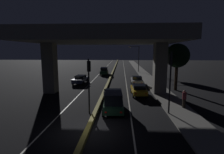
% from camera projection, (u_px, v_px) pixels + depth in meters
% --- Properties ---
extents(ground_plane, '(200.00, 200.00, 0.00)m').
position_uv_depth(ground_plane, '(89.00, 130.00, 12.68)').
color(ground_plane, black).
extents(lane_line_left_inner, '(0.12, 126.00, 0.00)m').
position_uv_depth(lane_line_left_inner, '(101.00, 72.00, 47.43)').
color(lane_line_left_inner, beige).
rests_on(lane_line_left_inner, ground_plane).
extents(lane_line_right_inner, '(0.12, 126.00, 0.00)m').
position_uv_depth(lane_line_right_inner, '(125.00, 72.00, 47.08)').
color(lane_line_right_inner, beige).
rests_on(lane_line_right_inner, ground_plane).
extents(median_divider, '(0.36, 126.00, 0.30)m').
position_uv_depth(median_divider, '(113.00, 72.00, 47.23)').
color(median_divider, olive).
rests_on(median_divider, ground_plane).
extents(sidewalk_right, '(2.71, 126.00, 0.14)m').
position_uv_depth(sidewalk_right, '(146.00, 76.00, 39.90)').
color(sidewalk_right, slate).
rests_on(sidewalk_right, ground_plane).
extents(elevated_overpass, '(19.14, 13.44, 9.13)m').
position_uv_depth(elevated_overpass, '(104.00, 40.00, 22.92)').
color(elevated_overpass, slate).
rests_on(elevated_overpass, ground_plane).
extents(traffic_light_left_of_median, '(0.30, 0.49, 5.01)m').
position_uv_depth(traffic_light_left_of_median, '(89.00, 76.00, 15.76)').
color(traffic_light_left_of_median, black).
rests_on(traffic_light_left_of_median, ground_plane).
extents(traffic_light_right_of_median, '(0.30, 0.49, 5.66)m').
position_uv_depth(traffic_light_right_of_median, '(170.00, 72.00, 15.30)').
color(traffic_light_right_of_median, black).
rests_on(traffic_light_right_of_median, ground_plane).
extents(street_lamp, '(2.86, 0.32, 7.02)m').
position_uv_depth(street_lamp, '(137.00, 56.00, 46.85)').
color(street_lamp, '#2D2D30').
rests_on(street_lamp, ground_plane).
extents(car_dark_green_lead, '(2.14, 4.37, 1.88)m').
position_uv_depth(car_dark_green_lead, '(113.00, 101.00, 16.59)').
color(car_dark_green_lead, black).
rests_on(car_dark_green_lead, ground_plane).
extents(car_taxi_yellow_second, '(2.05, 4.17, 1.39)m').
position_uv_depth(car_taxi_yellow_second, '(139.00, 89.00, 22.76)').
color(car_taxi_yellow_second, gold).
rests_on(car_taxi_yellow_second, ground_plane).
extents(car_white_third, '(1.98, 4.02, 1.44)m').
position_uv_depth(car_white_third, '(137.00, 80.00, 29.76)').
color(car_white_third, silver).
rests_on(car_white_third, ground_plane).
extents(car_dark_blue_lead_oncoming, '(2.12, 4.64, 1.43)m').
position_uv_depth(car_dark_blue_lead_oncoming, '(80.00, 79.00, 30.91)').
color(car_dark_blue_lead_oncoming, '#141938').
rests_on(car_dark_blue_lead_oncoming, ground_plane).
extents(car_dark_green_second_oncoming, '(2.15, 4.86, 1.77)m').
position_uv_depth(car_dark_green_second_oncoming, '(104.00, 71.00, 42.51)').
color(car_dark_green_second_oncoming, black).
rests_on(car_dark_green_second_oncoming, ground_plane).
extents(motorcycle_black_filtering_near, '(0.33, 1.84, 1.52)m').
position_uv_depth(motorcycle_black_filtering_near, '(105.00, 97.00, 19.52)').
color(motorcycle_black_filtering_near, black).
rests_on(motorcycle_black_filtering_near, ground_plane).
extents(pedestrian_on_sidewalk, '(0.39, 0.39, 1.78)m').
position_uv_depth(pedestrian_on_sidewalk, '(184.00, 99.00, 17.22)').
color(pedestrian_on_sidewalk, '#2D261E').
rests_on(pedestrian_on_sidewalk, sidewalk_right).
extents(roadside_tree_kerbside_near, '(3.46, 3.46, 6.78)m').
position_uv_depth(roadside_tree_kerbside_near, '(177.00, 56.00, 25.02)').
color(roadside_tree_kerbside_near, '#2D2116').
rests_on(roadside_tree_kerbside_near, ground_plane).
extents(roadside_tree_kerbside_mid, '(3.08, 3.08, 5.60)m').
position_uv_depth(roadside_tree_kerbside_mid, '(161.00, 59.00, 38.22)').
color(roadside_tree_kerbside_mid, '#2D2116').
rests_on(roadside_tree_kerbside_mid, ground_plane).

